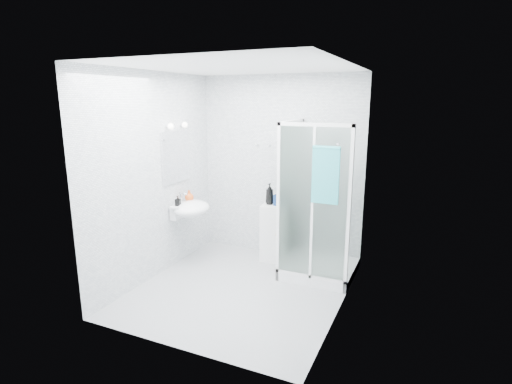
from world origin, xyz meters
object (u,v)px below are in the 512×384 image
at_px(storage_cabinet, 274,233).
at_px(soap_dispenser_black, 178,201).
at_px(shower_enclosure, 313,242).
at_px(shampoo_bottle_b, 278,198).
at_px(wall_basin, 190,209).
at_px(soap_dispenser_orange, 189,196).
at_px(hand_towel, 326,174).
at_px(shampoo_bottle_a, 270,194).

distance_m(storage_cabinet, soap_dispenser_black, 1.43).
bearing_deg(shower_enclosure, shampoo_bottle_b, 155.43).
bearing_deg(wall_basin, soap_dispenser_orange, 126.67).
relative_size(storage_cabinet, hand_towel, 1.23).
xyz_separation_m(storage_cabinet, shampoo_bottle_b, (0.06, -0.00, 0.52)).
height_order(storage_cabinet, soap_dispenser_black, soap_dispenser_black).
relative_size(wall_basin, hand_towel, 0.85).
distance_m(shampoo_bottle_b, soap_dispenser_orange, 1.25).
height_order(wall_basin, hand_towel, hand_towel).
bearing_deg(shampoo_bottle_b, hand_towel, -39.12).
relative_size(shampoo_bottle_b, soap_dispenser_orange, 1.44).
relative_size(shower_enclosure, shampoo_bottle_a, 6.67).
relative_size(hand_towel, soap_dispenser_black, 4.83).
height_order(shower_enclosure, soap_dispenser_black, shower_enclosure).
bearing_deg(storage_cabinet, soap_dispenser_black, -152.06).
bearing_deg(shampoo_bottle_a, hand_towel, -35.54).
distance_m(shower_enclosure, soap_dispenser_orange, 1.83).
distance_m(wall_basin, soap_dispenser_orange, 0.21).
bearing_deg(shampoo_bottle_b, soap_dispenser_orange, -158.32).
xyz_separation_m(hand_towel, soap_dispenser_orange, (-1.98, 0.21, -0.50)).
bearing_deg(soap_dispenser_orange, shower_enclosure, 6.28).
xyz_separation_m(shower_enclosure, shampoo_bottle_a, (-0.72, 0.28, 0.52)).
height_order(wall_basin, soap_dispenser_orange, soap_dispenser_orange).
xyz_separation_m(shampoo_bottle_b, soap_dispenser_orange, (-1.16, -0.46, 0.01)).
relative_size(storage_cabinet, soap_dispenser_orange, 5.12).
height_order(hand_towel, soap_dispenser_orange, hand_towel).
xyz_separation_m(storage_cabinet, soap_dispenser_black, (-1.10, -0.74, 0.52)).
relative_size(shower_enclosure, soap_dispenser_black, 14.61).
height_order(hand_towel, shampoo_bottle_a, hand_towel).
bearing_deg(storage_cabinet, shampoo_bottle_b, -10.69).
height_order(shower_enclosure, storage_cabinet, shower_enclosure).
bearing_deg(wall_basin, shampoo_bottle_a, 32.82).
bearing_deg(shampoo_bottle_b, storage_cabinet, 175.24).
bearing_deg(wall_basin, soap_dispenser_black, -121.64).
distance_m(soap_dispenser_orange, soap_dispenser_black, 0.27).
bearing_deg(shower_enclosure, storage_cabinet, 157.05).
height_order(shampoo_bottle_a, soap_dispenser_black, shampoo_bottle_a).
xyz_separation_m(hand_towel, shampoo_bottle_b, (-0.82, 0.67, -0.51)).
bearing_deg(soap_dispenser_black, shampoo_bottle_b, 32.34).
relative_size(hand_towel, shampoo_bottle_a, 2.21).
distance_m(wall_basin, soap_dispenser_black, 0.22).
xyz_separation_m(shower_enclosure, wall_basin, (-1.66, -0.32, 0.35)).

